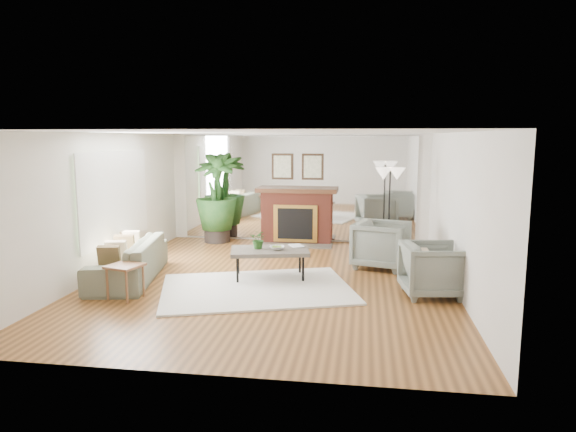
% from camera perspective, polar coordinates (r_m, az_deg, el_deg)
% --- Properties ---
extents(ground, '(7.00, 7.00, 0.00)m').
position_cam_1_polar(ground, '(8.77, -1.90, -7.28)').
color(ground, brown).
rests_on(ground, ground).
extents(wall_left, '(0.02, 7.00, 2.50)m').
position_cam_1_polar(wall_left, '(9.52, -19.94, 1.15)').
color(wall_left, white).
rests_on(wall_left, ground).
extents(wall_right, '(0.02, 7.00, 2.50)m').
position_cam_1_polar(wall_right, '(8.50, 18.30, 0.38)').
color(wall_right, white).
rests_on(wall_right, ground).
extents(wall_back, '(6.00, 0.02, 2.50)m').
position_cam_1_polar(wall_back, '(11.94, 1.10, 3.13)').
color(wall_back, white).
rests_on(wall_back, ground).
extents(mirror_panel, '(5.40, 0.04, 2.40)m').
position_cam_1_polar(mirror_panel, '(11.92, 1.09, 3.12)').
color(mirror_panel, silver).
rests_on(mirror_panel, wall_back).
extents(window_panel, '(0.04, 2.40, 1.50)m').
position_cam_1_polar(window_panel, '(9.84, -18.71, 2.04)').
color(window_panel, '#B2E09E').
rests_on(window_panel, wall_left).
extents(fireplace, '(1.85, 0.83, 2.05)m').
position_cam_1_polar(fireplace, '(11.78, 0.95, 0.16)').
color(fireplace, maroon).
rests_on(fireplace, ground).
extents(area_rug, '(3.50, 2.96, 0.03)m').
position_cam_1_polar(area_rug, '(8.33, -3.50, -8.06)').
color(area_rug, silver).
rests_on(area_rug, ground).
extents(coffee_table, '(1.45, 1.04, 0.53)m').
position_cam_1_polar(coffee_table, '(8.81, -2.05, -3.98)').
color(coffee_table, '#5B5347').
rests_on(coffee_table, ground).
extents(sofa, '(1.32, 2.44, 0.67)m').
position_cam_1_polar(sofa, '(9.24, -17.32, -4.69)').
color(sofa, '#6A705A').
rests_on(sofa, ground).
extents(armchair_back, '(1.18, 1.17, 0.88)m').
position_cam_1_polar(armchair_back, '(9.73, 10.36, -3.14)').
color(armchair_back, gray).
rests_on(armchair_back, ground).
extents(armchair_front, '(1.02, 1.00, 0.82)m').
position_cam_1_polar(armchair_front, '(8.22, 15.79, -5.74)').
color(armchair_front, gray).
rests_on(armchair_front, ground).
extents(side_table, '(0.57, 0.57, 0.53)m').
position_cam_1_polar(side_table, '(8.14, -17.67, -5.76)').
color(side_table, brown).
rests_on(side_table, ground).
extents(potted_ficus, '(1.01, 1.01, 2.07)m').
position_cam_1_polar(potted_ficus, '(11.95, -7.96, 2.34)').
color(potted_ficus, black).
rests_on(potted_ficus, ground).
extents(floor_lamp, '(0.59, 0.33, 1.82)m').
position_cam_1_polar(floor_lamp, '(10.46, 11.27, 3.84)').
color(floor_lamp, black).
rests_on(floor_lamp, ground).
extents(tabletop_plant, '(0.33, 0.30, 0.32)m').
position_cam_1_polar(tabletop_plant, '(8.81, -3.26, -2.62)').
color(tabletop_plant, '#325F23').
rests_on(tabletop_plant, coffee_table).
extents(fruit_bowl, '(0.30, 0.30, 0.06)m').
position_cam_1_polar(fruit_bowl, '(8.75, -1.24, -3.55)').
color(fruit_bowl, brown).
rests_on(fruit_bowl, coffee_table).
extents(book, '(0.32, 0.35, 0.02)m').
position_cam_1_polar(book, '(8.95, 0.28, -3.40)').
color(book, brown).
rests_on(book, coffee_table).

